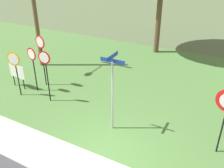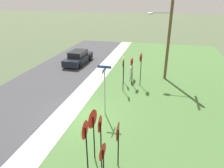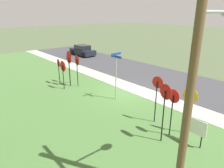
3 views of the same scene
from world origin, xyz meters
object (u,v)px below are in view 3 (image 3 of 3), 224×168
(utility_pole, at_px, (196,67))
(yield_sign_far_left, at_px, (69,63))
(yield_sign_near_left, at_px, (59,66))
(yield_sign_center, at_px, (77,63))
(stop_sign_near_left, at_px, (165,101))
(yield_sign_far_right, at_px, (63,68))
(notice_board, at_px, (195,127))
(stop_sign_far_center, at_px, (173,103))
(stop_sign_near_right, at_px, (157,90))
(yield_sign_near_right, at_px, (69,59))
(parked_sedan_distant, at_px, (83,51))
(street_name_post, at_px, (116,73))
(stop_sign_far_left, at_px, (189,101))

(utility_pole, bearing_deg, yield_sign_far_left, -12.08)
(yield_sign_near_left, xyz_separation_m, yield_sign_center, (-1.44, -0.85, 0.36))
(stop_sign_near_left, height_order, yield_sign_far_right, stop_sign_near_left)
(notice_board, bearing_deg, utility_pole, 115.76)
(stop_sign_far_center, distance_m, yield_sign_near_left, 10.26)
(stop_sign_near_right, height_order, yield_sign_near_right, yield_sign_near_right)
(yield_sign_near_right, distance_m, utility_pole, 12.55)
(yield_sign_center, bearing_deg, parked_sedan_distant, -25.72)
(stop_sign_near_left, height_order, yield_sign_near_right, stop_sign_near_left)
(yield_sign_far_left, bearing_deg, stop_sign_far_center, 178.24)
(notice_board, bearing_deg, stop_sign_far_center, 13.10)
(stop_sign_near_right, relative_size, notice_board, 2.02)
(stop_sign_near_left, relative_size, utility_pole, 0.35)
(street_name_post, bearing_deg, stop_sign_far_left, 177.38)
(stop_sign_near_right, bearing_deg, utility_pole, 131.37)
(yield_sign_near_right, height_order, yield_sign_far_left, yield_sign_near_right)
(stop_sign_far_center, height_order, street_name_post, street_name_post)
(yield_sign_near_right, bearing_deg, utility_pole, 165.99)
(stop_sign_near_right, relative_size, yield_sign_center, 1.01)
(yield_sign_far_right, relative_size, yield_sign_center, 0.87)
(yield_sign_near_left, xyz_separation_m, yield_sign_far_right, (-1.27, 0.28, 0.09))
(utility_pole, bearing_deg, street_name_post, -25.98)
(street_name_post, height_order, notice_board, street_name_post)
(stop_sign_far_center, xyz_separation_m, parked_sedan_distant, (19.41, -7.54, -1.06))
(stop_sign_far_left, xyz_separation_m, utility_pole, (-1.77, 3.31, 2.55))
(stop_sign_near_right, distance_m, stop_sign_far_center, 1.37)
(yield_sign_near_left, distance_m, street_name_post, 5.52)
(stop_sign_near_right, relative_size, street_name_post, 0.80)
(yield_sign_far_left, xyz_separation_m, yield_sign_far_right, (-0.25, 0.67, -0.29))
(yield_sign_far_left, distance_m, parked_sedan_distant, 12.80)
(utility_pole, bearing_deg, stop_sign_near_left, -41.32)
(yield_sign_center, bearing_deg, street_name_post, -163.41)
(stop_sign_far_center, distance_m, utility_pole, 4.19)
(stop_sign_near_left, xyz_separation_m, stop_sign_near_right, (1.32, -1.17, -0.17))
(yield_sign_far_left, height_order, yield_sign_center, yield_sign_far_left)
(stop_sign_near_left, bearing_deg, utility_pole, 148.08)
(stop_sign_near_left, distance_m, parked_sedan_distant, 21.16)
(yield_sign_far_left, height_order, utility_pole, utility_pole)
(street_name_post, relative_size, notice_board, 2.53)
(yield_sign_near_left, relative_size, street_name_post, 0.66)
(yield_sign_near_right, distance_m, yield_sign_center, 1.09)
(yield_sign_far_left, bearing_deg, parked_sedan_distant, -39.45)
(street_name_post, bearing_deg, stop_sign_far_center, 168.55)
(stop_sign_near_right, bearing_deg, stop_sign_far_center, 152.60)
(yield_sign_far_right, bearing_deg, parked_sedan_distant, -40.70)
(stop_sign_near_right, xyz_separation_m, notice_board, (-2.36, 0.30, -0.96))
(stop_sign_near_left, bearing_deg, yield_sign_far_left, 5.82)
(notice_board, bearing_deg, yield_sign_far_right, 9.69)
(yield_sign_far_right, relative_size, utility_pole, 0.28)
(stop_sign_near_right, distance_m, yield_sign_far_right, 7.80)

